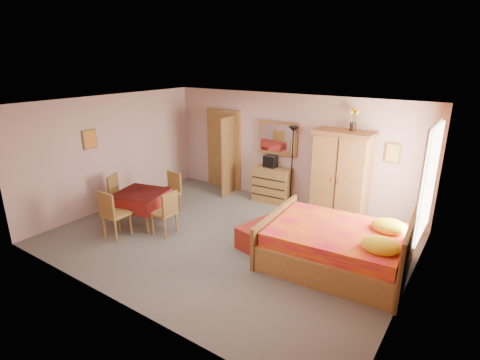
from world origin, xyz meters
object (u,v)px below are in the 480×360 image
Objects in this scene: wardrobe at (341,176)px; dining_table at (142,208)px; floor_lamp at (292,167)px; chair_east at (164,212)px; chair_south at (116,213)px; chair_north at (169,193)px; wall_mirror at (278,138)px; sunflower_vase at (354,119)px; bench at (266,231)px; stereo at (270,161)px; bed at (336,235)px; chair_west at (122,195)px; chest_of_drawers at (272,185)px.

wardrobe is 2.03× the size of dining_table.
floor_lamp is 2.10× the size of chair_east.
chair_south is 1.06× the size of chair_north.
wall_mirror is at bearing -124.83° from chair_north.
chair_south is at bearing -85.15° from dining_table.
wall_mirror is 3.53m from dining_table.
chair_south is 1.08× the size of chair_east.
wall_mirror is 1.07× the size of dining_table.
bench is at bearing -113.92° from sunflower_vase.
dining_table is at bearing -119.69° from stereo.
floor_lamp reaches higher than chair_south.
sunflower_vase is 2.64m from bed.
wall_mirror reaches higher than chair_north.
bench is (-0.73, -1.87, -0.77)m from wardrobe.
floor_lamp is 4.02m from chair_south.
bed reaches higher than dining_table.
bench is (-1.39, 0.05, -0.34)m from bed.
chair_west is 1.03× the size of chair_east.
dining_table is 1.06× the size of chair_east.
chest_of_drawers is 1.77m from wardrobe.
dining_table is 0.78m from chair_north.
chair_south is (-3.93, -1.42, -0.06)m from bed.
floor_lamp is 2.07× the size of chair_north.
bench is 2.06m from chair_east.
sunflower_vase is 0.48× the size of chair_south.
chest_of_drawers is 3.05m from bed.
stereo is 1.78m from wardrobe.
wardrobe is at bearing -147.99° from chair_north.
bench is at bearing -67.18° from chair_east.
stereo is 0.32× the size of chair_west.
stereo reaches higher than chair_west.
stereo is at bearing 151.73° from chest_of_drawers.
wardrobe is (1.21, -0.09, 0.02)m from floor_lamp.
chair_north is 0.99× the size of chair_west.
chair_east is (0.73, -0.07, 0.10)m from dining_table.
floor_lamp reaches higher than chair_east.
wardrobe reaches higher than stereo.
wall_mirror reaches higher than chair_east.
chair_west is (-4.17, -2.66, -1.72)m from sunflower_vase.
sunflower_vase is at bearing -45.87° from chair_east.
wardrobe is 3.79m from chair_east.
wall_mirror is 1.14× the size of chair_east.
bench is (0.96, -1.90, -0.22)m from chest_of_drawers.
stereo reaches higher than chair_east.
sunflower_vase is at bearing 38.21° from dining_table.
chair_west is at bearing -147.40° from sunflower_vase.
sunflower_vase is at bearing 0.31° from stereo.
chair_north is (-1.51, -1.95, -0.54)m from stereo.
wall_mirror is at bearing 60.85° from stereo.
stereo reaches higher than dining_table.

